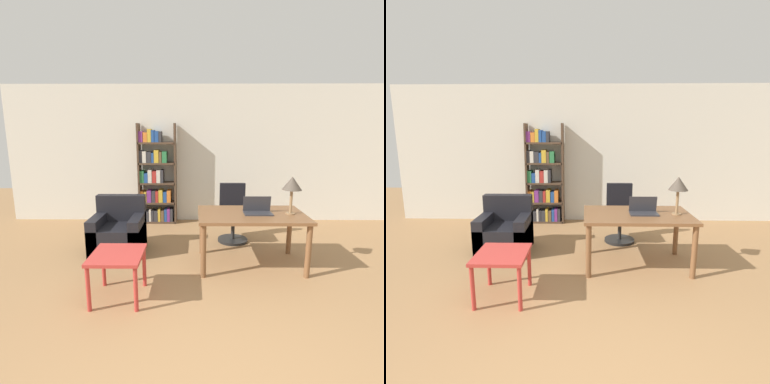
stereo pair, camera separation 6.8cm
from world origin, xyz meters
The scene contains 8 objects.
wall_back centered at (0.00, 4.53, 1.35)m, with size 8.00×0.06×2.70m.
desk centered at (0.50, 2.37, 0.63)m, with size 1.42×0.88×0.73m.
laptop centered at (0.58, 2.37, 0.78)m, with size 0.37×0.21×0.22m.
table_lamp centered at (1.01, 2.35, 1.12)m, with size 0.25×0.25×0.50m.
office_chair centered at (0.38, 3.33, 0.42)m, with size 0.50×0.50×0.95m.
side_table_blue centered at (-1.09, 1.51, 0.44)m, with size 0.55×0.59×0.52m.
armchair centered at (-1.42, 2.86, 0.28)m, with size 0.76×0.70×0.82m.
bookshelf centered at (-1.03, 4.34, 0.87)m, with size 0.74×0.28×1.96m.
Camera 1 is at (-0.26, -1.50, 1.80)m, focal length 28.00 mm.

